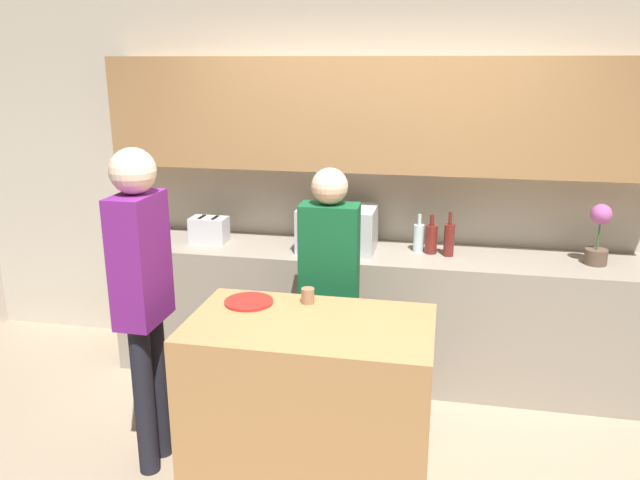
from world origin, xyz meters
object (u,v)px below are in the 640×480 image
bottle_2 (449,239)px  person_left (142,284)px  bottle_0 (419,237)px  microwave (337,228)px  potted_plant (599,234)px  person_center (329,278)px  cup_0 (308,296)px  bottle_1 (431,239)px  toaster (209,230)px  plate_on_island (249,302)px

bottle_2 → person_left: bearing=-140.5°
bottle_2 → bottle_0: bearing=161.7°
microwave → person_left: bearing=-122.0°
potted_plant → person_center: size_ratio=0.25×
bottle_0 → cup_0: size_ratio=3.15×
bottle_1 → toaster: bearing=-178.7°
bottle_2 → cup_0: (-0.73, -1.05, -0.06)m
plate_on_island → cup_0: 0.32m
microwave → person_center: size_ratio=0.33×
potted_plant → cup_0: potted_plant is taller
toaster → plate_on_island: size_ratio=1.00×
microwave → cup_0: 1.06m
bottle_0 → bottle_1: (0.08, -0.03, 0.00)m
potted_plant → bottle_0: bearing=176.8°
potted_plant → cup_0: bearing=-147.6°
toaster → cup_0: bearing=-47.7°
microwave → bottle_1: microwave is taller
bottle_0 → cup_0: bottle_0 is taller
potted_plant → person_left: (-2.48, -1.29, -0.05)m
plate_on_island → potted_plant: bearing=29.6°
toaster → bottle_2: bottle_2 is taller
bottle_1 → bottle_2: size_ratio=0.89×
toaster → cup_0: 1.42m
microwave → person_left: 1.51m
microwave → bottle_2: (0.75, -0.00, -0.04)m
toaster → person_center: size_ratio=0.16×
potted_plant → person_center: bearing=-157.3°
microwave → person_center: (0.07, -0.67, -0.12)m
bottle_0 → person_left: 1.91m
microwave → toaster: microwave is taller
microwave → plate_on_island: bearing=-104.3°
potted_plant → cup_0: (-1.66, -1.05, -0.14)m
person_left → person_center: (0.87, 0.61, -0.12)m
toaster → person_center: person_center is taller
microwave → bottle_2: same height
microwave → bottle_0: size_ratio=2.00×
toaster → bottle_0: (1.49, 0.06, 0.01)m
bottle_1 → person_center: person_center is taller
person_center → plate_on_island: bearing=49.8°
bottle_1 → cup_0: size_ratio=3.25×
cup_0 → person_center: person_center is taller
plate_on_island → cup_0: cup_0 is taller
bottle_2 → person_center: bearing=-135.7°
bottle_1 → person_left: bearing=-137.4°
bottle_2 → toaster: bearing=179.9°
cup_0 → potted_plant: bearing=32.4°
bottle_0 → bottle_2: (0.20, -0.07, 0.02)m
bottle_0 → person_center: (-0.48, -0.74, -0.07)m
bottle_1 → cup_0: bearing=-119.4°
bottle_0 → person_left: person_left is taller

